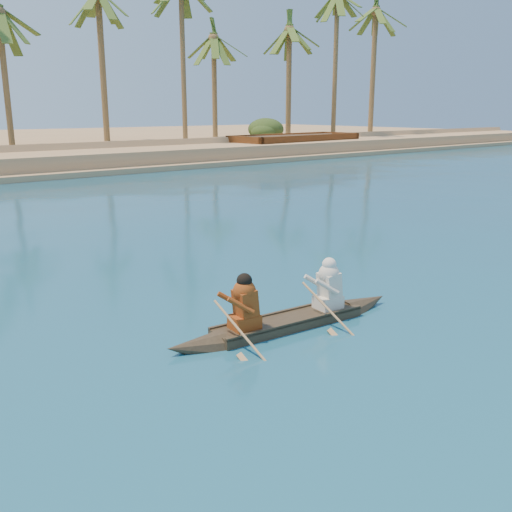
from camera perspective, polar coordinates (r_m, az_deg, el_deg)
canoe at (r=10.97m, az=3.25°, el=-5.75°), size 5.16×1.19×1.41m
barge_right at (r=53.09m, az=4.00°, el=10.88°), size 13.47×5.43×2.19m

